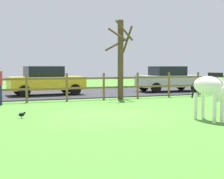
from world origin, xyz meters
TOP-DOWN VIEW (x-y plane):
  - ground_plane at (0.00, 0.00)m, footprint 60.00×60.00m
  - parking_asphalt at (0.00, 9.30)m, footprint 28.00×7.40m
  - paddock_fence at (-0.07, 5.00)m, footprint 21.98×0.11m
  - bare_tree at (2.59, 4.87)m, footprint 1.49×1.51m
  - zebra at (2.36, -2.24)m, footprint 0.57×1.94m
  - crow_on_grass at (-2.66, 0.30)m, footprint 0.21×0.10m
  - parked_car_yellow at (-0.46, 8.06)m, footprint 4.09×2.07m
  - parked_car_silver at (7.15, 7.88)m, footprint 4.06×2.01m

SIDE VIEW (x-z plane):
  - ground_plane at x=0.00m, z-range 0.00..0.00m
  - parking_asphalt at x=0.00m, z-range 0.00..0.05m
  - crow_on_grass at x=-2.66m, z-range 0.02..0.23m
  - paddock_fence at x=-0.07m, z-range 0.09..1.38m
  - parked_car_yellow at x=-0.46m, z-range 0.06..1.62m
  - parked_car_silver at x=7.15m, z-range 0.06..1.62m
  - zebra at x=2.36m, z-range 0.22..1.63m
  - bare_tree at x=2.59m, z-range 0.15..3.99m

